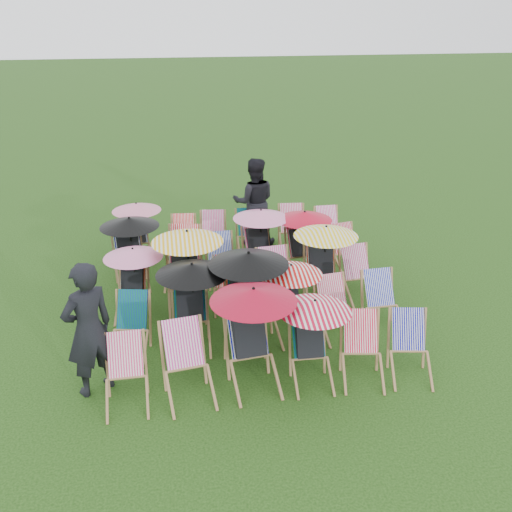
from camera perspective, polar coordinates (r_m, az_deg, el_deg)
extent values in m
plane|color=black|center=(10.08, -0.35, -5.10)|extent=(100.00, 100.00, 0.00)
cube|color=#F03073|center=(7.92, -12.96, -9.56)|extent=(0.46, 0.34, 0.54)
cube|color=#E42D9B|center=(7.89, -7.32, -8.63)|extent=(0.56, 0.44, 0.60)
cube|color=#070CA2|center=(8.03, -0.88, -7.63)|extent=(0.56, 0.44, 0.62)
cube|color=black|center=(7.99, -0.78, -7.83)|extent=(0.48, 0.50, 0.65)
sphere|color=tan|center=(7.91, -1.00, -5.34)|extent=(0.23, 0.23, 0.23)
cylinder|color=black|center=(7.82, -0.24, -6.14)|extent=(0.03, 0.03, 0.76)
cone|color=#A90923|center=(7.65, -0.25, -3.90)|extent=(1.19, 1.19, 0.18)
cube|color=#095F29|center=(8.15, 5.23, -8.05)|extent=(0.45, 0.34, 0.53)
cube|color=black|center=(8.11, 5.30, -8.22)|extent=(0.38, 0.39, 0.56)
sphere|color=tan|center=(8.04, 5.23, -6.12)|extent=(0.19, 0.19, 0.19)
cylinder|color=black|center=(7.97, 5.82, -6.83)|extent=(0.03, 0.03, 0.65)
cone|color=red|center=(7.82, 5.91, -4.97)|extent=(1.02, 1.02, 0.16)
cube|color=red|center=(8.32, 10.42, -7.39)|extent=(0.52, 0.42, 0.56)
cube|color=#07079A|center=(8.54, 14.99, -7.10)|extent=(0.51, 0.42, 0.55)
cube|color=#0A712D|center=(8.96, -12.29, -5.27)|extent=(0.51, 0.42, 0.54)
cube|color=#096120|center=(8.98, -6.65, -4.49)|extent=(0.50, 0.37, 0.58)
cube|color=black|center=(8.93, -6.64, -4.64)|extent=(0.42, 0.43, 0.61)
sphere|color=tan|center=(8.88, -6.75, -2.53)|extent=(0.21, 0.21, 0.21)
cylinder|color=black|center=(8.77, -6.32, -3.22)|extent=(0.03, 0.03, 0.71)
cone|color=black|center=(8.63, -6.42, -1.31)|extent=(1.11, 1.11, 0.17)
cube|color=#0A6D30|center=(8.99, -1.16, -3.78)|extent=(0.59, 0.46, 0.64)
cube|color=black|center=(8.94, -1.16, -3.95)|extent=(0.51, 0.52, 0.67)
sphere|color=tan|center=(8.88, -1.19, -1.61)|extent=(0.23, 0.23, 0.23)
cylinder|color=black|center=(8.77, -0.73, -2.38)|extent=(0.03, 0.03, 0.78)
cone|color=black|center=(8.61, -0.75, -0.24)|extent=(1.23, 1.23, 0.19)
cube|color=red|center=(9.16, 2.93, -4.19)|extent=(0.48, 0.39, 0.52)
cube|color=black|center=(9.13, 3.03, -4.32)|extent=(0.42, 0.43, 0.54)
sphere|color=tan|center=(9.07, 2.86, -2.48)|extent=(0.19, 0.19, 0.19)
cylinder|color=black|center=(9.01, 3.47, -3.03)|extent=(0.03, 0.03, 0.63)
cone|color=#BE0B09|center=(8.88, 3.51, -1.37)|extent=(1.00, 1.00, 0.15)
cube|color=#DC2C5A|center=(9.31, 7.54, -3.68)|extent=(0.50, 0.39, 0.55)
cube|color=#0812AF|center=(9.59, 12.20, -3.10)|extent=(0.48, 0.36, 0.56)
cube|color=red|center=(9.98, -12.17, -2.28)|extent=(0.48, 0.38, 0.51)
cube|color=black|center=(9.94, -12.22, -2.40)|extent=(0.41, 0.42, 0.54)
sphere|color=tan|center=(9.90, -12.26, -0.70)|extent=(0.19, 0.19, 0.19)
cylinder|color=black|center=(9.79, -12.07, -1.25)|extent=(0.03, 0.03, 0.63)
cone|color=pink|center=(9.68, -12.21, 0.29)|extent=(0.99, 0.99, 0.15)
cube|color=#E42D74|center=(9.90, -7.13, -1.31)|extent=(0.53, 0.39, 0.63)
cube|color=black|center=(9.85, -7.12, -1.44)|extent=(0.44, 0.46, 0.66)
sphere|color=tan|center=(9.81, -7.25, 0.65)|extent=(0.23, 0.23, 0.23)
cylinder|color=black|center=(9.69, -6.81, 0.02)|extent=(0.03, 0.03, 0.77)
cone|color=#FAB70D|center=(9.55, -6.91, 1.95)|extent=(1.21, 1.21, 0.19)
cube|color=red|center=(10.03, -2.84, -1.52)|extent=(0.47, 0.36, 0.53)
cube|color=#ED2F93|center=(10.05, 1.80, -0.91)|extent=(0.54, 0.42, 0.60)
cube|color=red|center=(10.31, 6.43, -0.45)|extent=(0.53, 0.41, 0.59)
cube|color=black|center=(10.27, 6.47, -0.58)|extent=(0.45, 0.47, 0.62)
sphere|color=tan|center=(10.23, 6.46, 1.32)|extent=(0.22, 0.22, 0.22)
cylinder|color=black|center=(10.13, 6.93, 0.74)|extent=(0.03, 0.03, 0.72)
cone|color=yellow|center=(10.01, 7.02, 2.48)|extent=(1.14, 1.14, 0.18)
cube|color=#D92B82|center=(10.43, 9.91, -0.54)|extent=(0.51, 0.40, 0.56)
cube|color=#09079E|center=(11.03, -12.66, 0.63)|extent=(0.53, 0.42, 0.57)
cube|color=black|center=(10.99, -12.63, 0.53)|extent=(0.46, 0.47, 0.59)
sphere|color=tan|center=(10.96, -12.84, 2.22)|extent=(0.21, 0.21, 0.21)
cylinder|color=black|center=(10.86, -12.41, 1.76)|extent=(0.03, 0.03, 0.69)
cone|color=black|center=(10.74, -12.56, 3.33)|extent=(1.09, 1.09, 0.17)
cube|color=red|center=(10.98, -7.18, 1.35)|extent=(0.59, 0.48, 0.63)
cube|color=#071B9D|center=(10.97, -3.67, 0.91)|extent=(0.46, 0.34, 0.54)
cube|color=#FB3277|center=(11.20, 0.06, 1.57)|extent=(0.51, 0.41, 0.56)
cube|color=black|center=(11.16, 0.14, 1.47)|extent=(0.45, 0.46, 0.59)
sphere|color=tan|center=(11.13, -0.01, 3.12)|extent=(0.21, 0.21, 0.21)
cylinder|color=black|center=(11.04, 0.49, 2.67)|extent=(0.03, 0.03, 0.69)
cone|color=pink|center=(10.93, 0.50, 4.21)|extent=(1.08, 1.08, 0.17)
cube|color=red|center=(11.23, 4.37, 1.47)|extent=(0.49, 0.38, 0.55)
cube|color=black|center=(11.18, 4.44, 1.38)|extent=(0.42, 0.43, 0.57)
sphere|color=tan|center=(11.16, 4.34, 2.99)|extent=(0.20, 0.20, 0.20)
cylinder|color=black|center=(11.07, 4.83, 2.54)|extent=(0.03, 0.03, 0.67)
cone|color=red|center=(10.97, 4.89, 4.03)|extent=(1.06, 1.06, 0.16)
cube|color=red|center=(11.49, 8.69, 1.78)|extent=(0.51, 0.42, 0.55)
cube|color=#0724A2|center=(12.12, -11.96, 2.56)|extent=(0.47, 0.38, 0.52)
cube|color=black|center=(12.08, -11.94, 2.48)|extent=(0.41, 0.42, 0.54)
sphere|color=tan|center=(12.06, -12.10, 3.88)|extent=(0.19, 0.19, 0.19)
cylinder|color=black|center=(11.97, -11.76, 3.51)|extent=(0.03, 0.03, 0.63)
cone|color=pink|center=(11.87, -11.88, 4.82)|extent=(0.99, 0.99, 0.15)
cube|color=#EE0808|center=(12.05, -7.26, 2.85)|extent=(0.47, 0.36, 0.53)
cube|color=#F6318B|center=(12.09, -4.32, 3.18)|extent=(0.50, 0.39, 0.55)
cube|color=#0A6B2E|center=(12.24, -0.78, 3.44)|extent=(0.46, 0.34, 0.54)
cube|color=#E42D69|center=(12.38, 3.57, 3.83)|extent=(0.51, 0.40, 0.57)
cube|color=#E82E8B|center=(12.50, 7.11, 3.68)|extent=(0.45, 0.33, 0.53)
imported|color=black|center=(7.88, -16.39, -7.06)|extent=(0.84, 0.78, 1.93)
imported|color=black|center=(12.36, -0.19, 5.44)|extent=(1.01, 0.82, 1.92)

